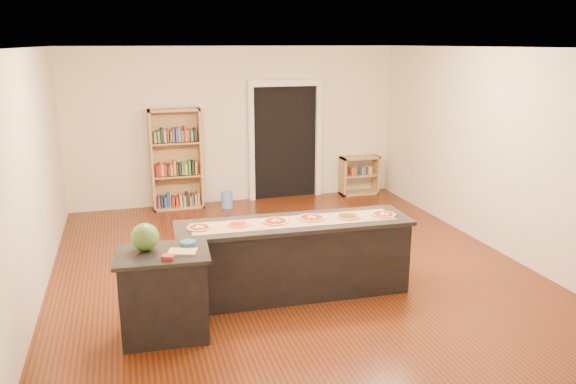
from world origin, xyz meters
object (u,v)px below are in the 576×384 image
object	(u,v)px
kitchen_island	(294,258)
bookshelf	(176,159)
low_shelf	(359,175)
waste_bin	(227,200)
watermelon	(145,237)
side_counter	(164,294)

from	to	relation	value
kitchen_island	bookshelf	distance (m)	4.09
low_shelf	waste_bin	bearing A→B (deg)	-174.96
kitchen_island	bookshelf	xyz separation A→B (m)	(-0.95, 3.95, 0.43)
kitchen_island	watermelon	distance (m)	1.83
kitchen_island	bookshelf	world-z (taller)	bookshelf
watermelon	side_counter	bearing A→B (deg)	-34.05
waste_bin	watermelon	bearing A→B (deg)	-110.18
watermelon	waste_bin	bearing A→B (deg)	69.82
waste_bin	watermelon	world-z (taller)	watermelon
bookshelf	waste_bin	size ratio (longest dim) A/B	5.82
bookshelf	watermelon	distance (m)	4.49
kitchen_island	low_shelf	distance (m)	4.69
side_counter	low_shelf	bearing A→B (deg)	52.03
side_counter	watermelon	size ratio (longest dim) A/B	3.31
bookshelf	watermelon	xyz separation A→B (m)	(-0.71, -4.43, 0.15)
waste_bin	side_counter	bearing A→B (deg)	-108.02
side_counter	waste_bin	bearing A→B (deg)	75.78
kitchen_island	side_counter	xyz separation A→B (m)	(-1.52, -0.58, 0.00)
kitchen_island	bookshelf	size ratio (longest dim) A/B	1.53
kitchen_island	watermelon	xyz separation A→B (m)	(-1.66, -0.48, 0.58)
bookshelf	watermelon	bearing A→B (deg)	-99.16
side_counter	bookshelf	xyz separation A→B (m)	(0.57, 4.53, 0.43)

